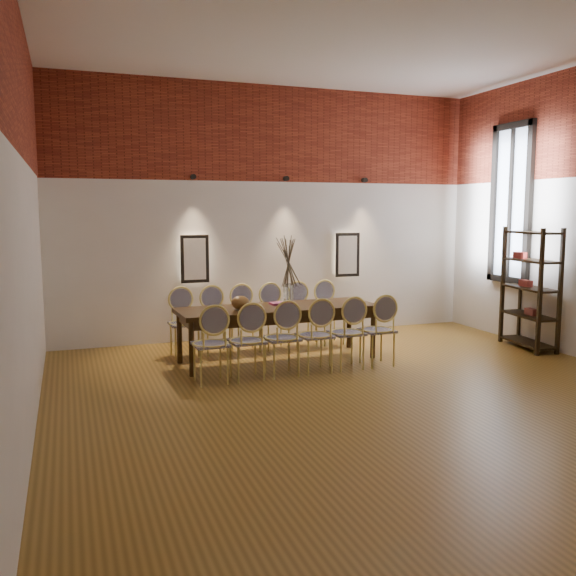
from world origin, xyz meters
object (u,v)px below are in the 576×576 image
object	(u,v)px
chair_near_c	(282,338)
chair_far_b	(216,321)
chair_near_e	(347,333)
chair_far_c	(246,319)
chair_far_d	(275,317)
dining_table	(278,334)
vase	(288,295)
chair_near_d	(315,335)
chair_far_e	(303,315)
bowl	(240,303)
chair_far_a	(184,323)
chair_far_f	(330,313)
shelving_rack	(530,288)
chair_near_a	(211,344)
book	(280,303)
chair_near_b	(247,341)
chair_near_f	(377,330)

from	to	relation	value
chair_near_c	chair_far_b	bearing A→B (deg)	107.53
chair_near_c	chair_far_b	world-z (taller)	same
chair_near_e	chair_far_c	world-z (taller)	same
chair_near_e	chair_far_d	bearing A→B (deg)	107.53
chair_near_e	chair_far_b	distance (m)	1.98
dining_table	vase	bearing A→B (deg)	0.00
chair_near_d	chair_far_e	bearing A→B (deg)	72.47
chair_far_e	bowl	bearing A→B (deg)	32.02
chair_far_a	chair_far_f	xyz separation A→B (m)	(2.26, 0.08, 0.00)
chair_far_b	shelving_rack	size ratio (longest dim) A/B	0.52
chair_far_b	vase	distance (m)	1.18
chair_far_c	vase	distance (m)	0.92
chair_near_c	chair_far_b	size ratio (longest dim) A/B	1.00
chair_far_a	vase	size ratio (longest dim) A/B	3.13
chair_far_a	shelving_rack	bearing A→B (deg)	164.19
chair_far_a	chair_far_f	world-z (taller)	same
chair_far_a	chair_far_b	bearing A→B (deg)	-180.00
chair_near_a	bowl	xyz separation A→B (m)	(0.56, 0.69, 0.37)
dining_table	bowl	size ratio (longest dim) A/B	11.32
chair_near_a	chair_far_c	size ratio (longest dim) A/B	1.00
chair_far_b	chair_near_a	bearing A→B (deg)	72.47
book	chair_far_f	bearing A→B (deg)	30.08
chair_far_d	book	xyz separation A→B (m)	(-0.12, -0.56, 0.30)
chair_near_b	vase	distance (m)	1.18
chair_near_a	chair_far_a	world-z (taller)	same
chair_near_a	chair_near_b	bearing A→B (deg)	0.00
dining_table	chair_near_d	size ratio (longest dim) A/B	2.89
chair_far_e	chair_far_c	bearing A→B (deg)	0.00
chair_near_d	chair_far_c	distance (m)	1.50
chair_near_d	shelving_rack	bearing A→B (deg)	0.82
chair_near_a	chair_far_e	world-z (taller)	same
chair_far_d	book	distance (m)	0.65
chair_far_b	book	world-z (taller)	chair_far_b
chair_near_a	chair_near_d	world-z (taller)	same
chair_near_b	shelving_rack	bearing A→B (deg)	0.65
chair_near_f	bowl	bearing A→B (deg)	158.34
chair_near_a	chair_far_a	bearing A→B (deg)	90.00
chair_near_f	book	world-z (taller)	chair_near_f
shelving_rack	dining_table	bearing A→B (deg)	179.48
chair_near_d	chair_far_b	world-z (taller)	same
chair_far_d	chair_near_f	bearing A→B (deg)	122.29
dining_table	vase	world-z (taller)	vase
chair_near_c	dining_table	bearing A→B (deg)	72.47
chair_far_e	shelving_rack	bearing A→B (deg)	155.76
chair_near_c	chair_far_c	xyz separation A→B (m)	(-0.05, 1.43, 0.00)
chair_near_d	vase	world-z (taller)	vase
chair_near_d	book	world-z (taller)	chair_near_d
chair_near_d	chair_far_b	bearing A→B (deg)	122.29
dining_table	chair_far_a	bearing A→B (deg)	147.67
chair_near_a	chair_far_f	size ratio (longest dim) A/B	1.00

